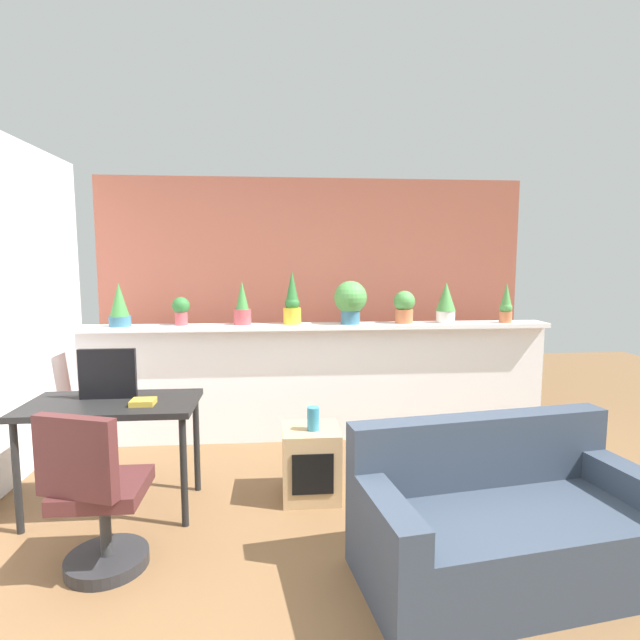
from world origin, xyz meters
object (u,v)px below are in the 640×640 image
at_px(potted_plant_2, 242,306).
at_px(potted_plant_3, 292,302).
at_px(book_on_desk, 143,402).
at_px(potted_plant_1, 181,309).
at_px(side_cube_shelf, 311,463).
at_px(office_chair, 97,504).
at_px(potted_plant_4, 350,300).
at_px(potted_plant_7, 506,305).
at_px(potted_plant_0, 119,306).
at_px(couch, 504,524).
at_px(potted_plant_6, 446,302).
at_px(vase_on_shelf, 313,419).
at_px(tv_monitor, 108,374).
at_px(potted_plant_5, 404,306).
at_px(desk, 112,414).

distance_m(potted_plant_2, potted_plant_3, 0.45).
xyz_separation_m(potted_plant_2, book_on_desk, (-0.55, -1.34, -0.50)).
distance_m(potted_plant_1, side_cube_shelf, 1.88).
height_order(potted_plant_1, office_chair, potted_plant_1).
bearing_deg(potted_plant_4, potted_plant_7, -0.62).
bearing_deg(potted_plant_0, couch, -39.19).
distance_m(potted_plant_2, side_cube_shelf, 1.64).
xyz_separation_m(potted_plant_1, potted_plant_6, (2.43, -0.03, 0.05)).
bearing_deg(side_cube_shelf, potted_plant_2, 114.98).
xyz_separation_m(side_cube_shelf, vase_on_shelf, (0.01, -0.03, 0.33)).
height_order(tv_monitor, side_cube_shelf, tv_monitor).
xyz_separation_m(potted_plant_2, tv_monitor, (-0.82, -1.17, -0.34)).
distance_m(potted_plant_4, book_on_desk, 2.08).
xyz_separation_m(potted_plant_1, book_on_desk, (-0.00, -1.34, -0.47)).
bearing_deg(couch, potted_plant_1, 133.73).
bearing_deg(potted_plant_7, potted_plant_4, 179.38).
relative_size(tv_monitor, office_chair, 0.41).
distance_m(office_chair, couch, 2.16).
distance_m(potted_plant_4, potted_plant_5, 0.51).
bearing_deg(potted_plant_2, vase_on_shelf, -65.02).
xyz_separation_m(potted_plant_1, potted_plant_4, (1.53, -0.05, 0.08)).
height_order(potted_plant_1, desk, potted_plant_1).
bearing_deg(potted_plant_7, potted_plant_2, 178.59).
bearing_deg(couch, potted_plant_6, 79.78).
xyz_separation_m(potted_plant_0, vase_on_shelf, (1.63, -1.15, -0.70)).
relative_size(potted_plant_0, book_on_desk, 2.59).
bearing_deg(potted_plant_6, tv_monitor, -157.26).
relative_size(potted_plant_0, vase_on_shelf, 2.36).
bearing_deg(potted_plant_5, desk, -151.84).
relative_size(vase_on_shelf, book_on_desk, 1.09).
bearing_deg(potted_plant_0, book_on_desk, -68.13).
distance_m(potted_plant_5, potted_plant_7, 0.97).
distance_m(potted_plant_6, potted_plant_7, 0.57).
height_order(potted_plant_3, couch, potted_plant_3).
relative_size(office_chair, book_on_desk, 6.10).
xyz_separation_m(potted_plant_4, office_chair, (-1.63, -1.90, -0.93)).
bearing_deg(office_chair, potted_plant_0, 102.55).
relative_size(potted_plant_6, vase_on_shelf, 2.33).
bearing_deg(potted_plant_7, desk, -159.88).
distance_m(potted_plant_5, potted_plant_6, 0.40).
height_order(potted_plant_2, side_cube_shelf, potted_plant_2).
distance_m(office_chair, vase_on_shelf, 1.43).
height_order(potted_plant_6, tv_monitor, potted_plant_6).
relative_size(potted_plant_4, side_cube_shelf, 0.79).
distance_m(potted_plant_2, potted_plant_5, 1.49).
height_order(potted_plant_7, office_chair, potted_plant_7).
relative_size(potted_plant_7, side_cube_shelf, 0.75).
xyz_separation_m(book_on_desk, couch, (2.06, -0.81, -0.49)).
bearing_deg(potted_plant_5, potted_plant_2, 178.80).
relative_size(tv_monitor, book_on_desk, 2.49).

